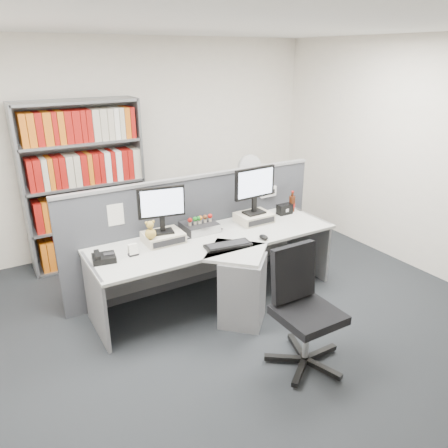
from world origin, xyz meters
TOP-DOWN VIEW (x-y plane):
  - ground at (0.00, 0.00)m, footprint 5.50×5.50m
  - room_shell at (0.00, 0.00)m, footprint 5.04×5.54m
  - partition at (0.00, 1.25)m, footprint 3.00×0.08m
  - desk at (0.00, 0.60)m, footprint 2.60×1.20m
  - monitor_riser_left at (-0.51, 0.98)m, footprint 0.38×0.31m
  - monitor_riser_right at (0.59, 0.98)m, footprint 0.38×0.31m
  - monitor_left at (-0.51, 0.98)m, footprint 0.46×0.18m
  - monitor_right at (0.59, 0.98)m, footprint 0.51×0.18m
  - desktop_pc at (-0.07, 1.05)m, footprint 0.35×0.31m
  - figurines at (-0.07, 1.03)m, footprint 0.29×0.05m
  - keyboard at (-0.02, 0.55)m, footprint 0.48×0.23m
  - mouse at (0.39, 0.52)m, footprint 0.07×0.12m
  - desk_phone at (-1.16, 0.86)m, footprint 0.23×0.22m
  - desk_calendar at (-0.88, 0.84)m, footprint 0.09×0.07m
  - plush_toy at (-0.68, 0.89)m, footprint 0.11×0.11m
  - speaker at (1.04, 1.00)m, footprint 0.18×0.10m
  - cola_bottle at (1.18, 1.04)m, footprint 0.08×0.08m
  - shelving_unit at (-0.90, 2.44)m, footprint 1.41×0.40m
  - filing_cabinet at (1.20, 1.99)m, footprint 0.45×0.61m
  - desk_fan at (1.20, 1.99)m, footprint 0.31×0.19m
  - office_chair at (0.11, -0.43)m, footprint 0.64×0.67m

SIDE VIEW (x-z plane):
  - ground at x=0.00m, z-range 0.00..0.00m
  - filing_cabinet at x=1.20m, z-range 0.00..0.70m
  - desk at x=0.00m, z-range 0.10..0.82m
  - office_chair at x=0.11m, z-range 0.04..1.04m
  - partition at x=0.00m, z-range 0.01..1.29m
  - keyboard at x=-0.02m, z-range 0.72..0.75m
  - mouse at x=0.39m, z-range 0.72..0.76m
  - desk_phone at x=-1.16m, z-range 0.71..0.80m
  - desktop_pc at x=-0.07m, z-range 0.72..0.81m
  - desk_calendar at x=-0.88m, z-range 0.71..0.83m
  - monitor_riser_left at x=-0.51m, z-range 0.72..0.82m
  - monitor_riser_right at x=0.59m, z-range 0.72..0.82m
  - speaker at x=1.04m, z-range 0.72..0.84m
  - cola_bottle at x=1.18m, z-range 0.69..0.94m
  - figurines at x=-0.07m, z-range 0.82..0.91m
  - plush_toy at x=-0.68m, z-range 0.81..0.99m
  - shelving_unit at x=-0.90m, z-range -0.02..1.98m
  - desk_fan at x=1.20m, z-range 0.77..1.29m
  - monitor_left at x=-0.51m, z-range 0.87..1.34m
  - monitor_right at x=0.59m, z-range 0.87..1.39m
  - room_shell at x=0.00m, z-range 0.43..3.15m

